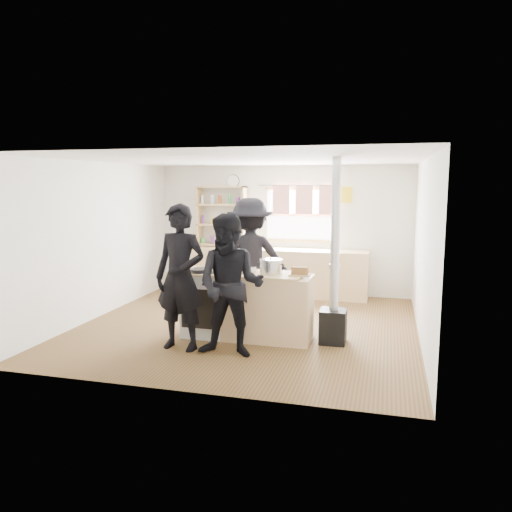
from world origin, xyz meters
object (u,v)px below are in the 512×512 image
at_px(roast_tray, 242,269).
at_px(flue_heater, 334,296).
at_px(stockpot_stove, 215,264).
at_px(stockpot_counter, 271,266).
at_px(bread_board, 300,272).
at_px(skillet_greens, 199,270).
at_px(thermos, 336,243).
at_px(person_far, 250,259).
at_px(person_near_right, 231,286).
at_px(person_near_left, 180,277).
at_px(cooking_island, 247,305).

xyz_separation_m(roast_tray, flue_heater, (1.27, 0.06, -0.31)).
bearing_deg(stockpot_stove, stockpot_counter, -9.18).
distance_m(roast_tray, bread_board, 0.82).
height_order(skillet_greens, stockpot_stove, stockpot_stove).
bearing_deg(thermos, roast_tray, -110.27).
bearing_deg(person_far, stockpot_stove, 51.85).
bearing_deg(person_near_right, skillet_greens, 136.15).
xyz_separation_m(thermos, person_far, (-1.18, -1.78, -0.09)).
height_order(thermos, person_near_left, person_near_left).
distance_m(stockpot_counter, person_near_left, 1.24).
distance_m(skillet_greens, stockpot_stove, 0.33).
relative_size(cooking_island, stockpot_stove, 9.83).
height_order(person_near_left, person_near_right, person_near_left).
bearing_deg(thermos, person_far, -123.41).
bearing_deg(skillet_greens, stockpot_counter, 8.70).
bearing_deg(skillet_greens, thermos, 61.37).
relative_size(bread_board, person_far, 0.15).
bearing_deg(cooking_island, person_near_right, -89.18).
xyz_separation_m(thermos, bread_board, (-0.20, -2.81, -0.07)).
xyz_separation_m(person_near_left, person_near_right, (0.71, -0.10, -0.06)).
distance_m(cooking_island, person_near_left, 1.08).
relative_size(cooking_island, skillet_greens, 7.57).
height_order(stockpot_counter, bread_board, stockpot_counter).
bearing_deg(person_far, cooking_island, 82.89).
bearing_deg(bread_board, cooking_island, 177.26).
height_order(cooking_island, person_far, person_far).
distance_m(thermos, person_far, 2.14).
distance_m(thermos, person_near_left, 3.82).
relative_size(thermos, stockpot_stove, 1.53).
distance_m(cooking_island, stockpot_stove, 0.75).
height_order(roast_tray, stockpot_counter, stockpot_counter).
bearing_deg(thermos, skillet_greens, -118.63).
bearing_deg(cooking_island, roast_tray, 167.91).
xyz_separation_m(cooking_island, person_near_left, (-0.70, -0.67, 0.49)).
height_order(skillet_greens, person_far, person_far).
bearing_deg(stockpot_stove, flue_heater, -1.84).
bearing_deg(person_near_left, bread_board, 29.42).
xyz_separation_m(thermos, cooking_island, (-0.95, -2.77, -0.59)).
xyz_separation_m(roast_tray, stockpot_counter, (0.41, -0.02, 0.06)).
distance_m(thermos, cooking_island, 2.99).
relative_size(cooking_island, person_near_right, 1.10).
height_order(person_near_left, person_far, person_far).
xyz_separation_m(stockpot_counter, flue_heater, (0.85, 0.08, -0.37)).
bearing_deg(bread_board, stockpot_counter, 176.22).
height_order(thermos, flue_heater, flue_heater).
distance_m(bread_board, flue_heater, 0.56).
bearing_deg(cooking_island, thermos, 71.05).
height_order(cooking_island, person_near_left, person_near_left).
height_order(stockpot_counter, person_near_right, person_near_right).
distance_m(stockpot_stove, flue_heater, 1.74).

